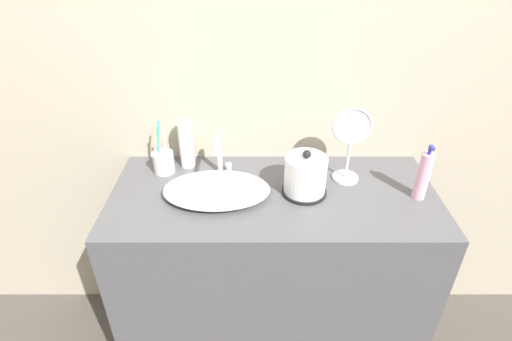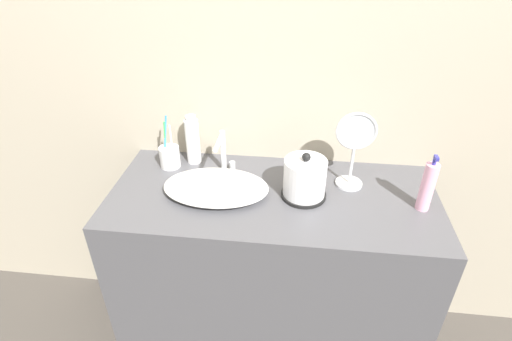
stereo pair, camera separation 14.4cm
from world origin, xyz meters
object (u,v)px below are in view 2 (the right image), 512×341
Objects in this scene: faucet at (223,151)px; toothbrush_cup at (170,156)px; electric_kettle at (305,180)px; shampoo_bottle at (193,140)px; vanity_mirror at (354,146)px; lotion_bottle at (427,187)px.

toothbrush_cup is (-0.23, 0.03, -0.05)m from faucet.
shampoo_bottle is (-0.46, 0.20, 0.03)m from electric_kettle.
faucet is 0.50m from vanity_mirror.
vanity_mirror is at bearing -4.23° from toothbrush_cup.
vanity_mirror reaches higher than electric_kettle.
electric_kettle is at bearing -15.12° from toothbrush_cup.
shampoo_bottle is (-0.88, 0.22, 0.01)m from lotion_bottle.
faucet is 0.81× the size of toothbrush_cup.
faucet is 0.97× the size of electric_kettle.
toothbrush_cup is 0.11m from shampoo_bottle.
vanity_mirror reaches higher than toothbrush_cup.
lotion_bottle is (0.42, -0.03, 0.02)m from electric_kettle.
vanity_mirror is (0.72, -0.05, 0.12)m from toothbrush_cup.
faucet is 0.84× the size of shampoo_bottle.
lotion_bottle is (0.97, -0.18, 0.05)m from toothbrush_cup.
shampoo_bottle is at bearing 156.97° from electric_kettle.
lotion_bottle is 1.04× the size of shampoo_bottle.
shampoo_bottle is at bearing 165.79° from lotion_bottle.
lotion_bottle is at bearing -3.64° from electric_kettle.
electric_kettle reaches higher than faucet.
toothbrush_cup is at bearing 169.74° from lotion_bottle.
vanity_mirror is at bearing -9.05° from shampoo_bottle.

